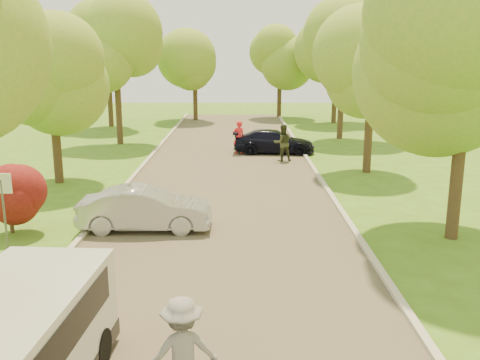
{
  "coord_description": "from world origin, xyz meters",
  "views": [
    {
      "loc": [
        0.56,
        -9.88,
        5.26
      ],
      "look_at": [
        0.59,
        6.93,
        1.3
      ],
      "focal_mm": 40.0,
      "sensor_mm": 36.0,
      "label": 1
    }
  ],
  "objects_px": {
    "silver_sedan": "(145,209)",
    "skateboarder": "(182,352)",
    "street_sign": "(2,196)",
    "dark_sedan": "(274,142)",
    "person_striped": "(239,138)",
    "person_olive": "(282,143)"
  },
  "relations": [
    {
      "from": "silver_sedan",
      "to": "skateboarder",
      "type": "bearing_deg",
      "value": -166.99
    },
    {
      "from": "street_sign",
      "to": "dark_sedan",
      "type": "relative_size",
      "value": 0.5
    },
    {
      "from": "skateboarder",
      "to": "street_sign",
      "type": "bearing_deg",
      "value": -65.33
    },
    {
      "from": "dark_sedan",
      "to": "person_striped",
      "type": "bearing_deg",
      "value": 102.49
    },
    {
      "from": "street_sign",
      "to": "skateboarder",
      "type": "distance_m",
      "value": 8.76
    },
    {
      "from": "silver_sedan",
      "to": "skateboarder",
      "type": "height_order",
      "value": "skateboarder"
    },
    {
      "from": "person_striped",
      "to": "skateboarder",
      "type": "bearing_deg",
      "value": 66.25
    },
    {
      "from": "silver_sedan",
      "to": "person_olive",
      "type": "distance_m",
      "value": 11.92
    },
    {
      "from": "street_sign",
      "to": "skateboarder",
      "type": "xyz_separation_m",
      "value": [
        5.52,
        -6.78,
        -0.59
      ]
    },
    {
      "from": "silver_sedan",
      "to": "dark_sedan",
      "type": "distance_m",
      "value": 13.87
    },
    {
      "from": "skateboarder",
      "to": "person_olive",
      "type": "distance_m",
      "value": 19.6
    },
    {
      "from": "person_striped",
      "to": "person_olive",
      "type": "bearing_deg",
      "value": 116.87
    },
    {
      "from": "dark_sedan",
      "to": "skateboarder",
      "type": "distance_m",
      "value": 21.78
    },
    {
      "from": "skateboarder",
      "to": "person_olive",
      "type": "relative_size",
      "value": 0.92
    },
    {
      "from": "street_sign",
      "to": "skateboarder",
      "type": "height_order",
      "value": "street_sign"
    },
    {
      "from": "street_sign",
      "to": "silver_sedan",
      "type": "xyz_separation_m",
      "value": [
        3.5,
        1.8,
        -0.9
      ]
    },
    {
      "from": "street_sign",
      "to": "skateboarder",
      "type": "relative_size",
      "value": 1.26
    },
    {
      "from": "person_olive",
      "to": "skateboarder",
      "type": "bearing_deg",
      "value": 68.71
    },
    {
      "from": "street_sign",
      "to": "silver_sedan",
      "type": "relative_size",
      "value": 0.54
    },
    {
      "from": "dark_sedan",
      "to": "person_olive",
      "type": "bearing_deg",
      "value": -168.78
    },
    {
      "from": "street_sign",
      "to": "dark_sedan",
      "type": "distance_m",
      "value": 17.0
    },
    {
      "from": "person_striped",
      "to": "person_olive",
      "type": "distance_m",
      "value": 2.94
    }
  ]
}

